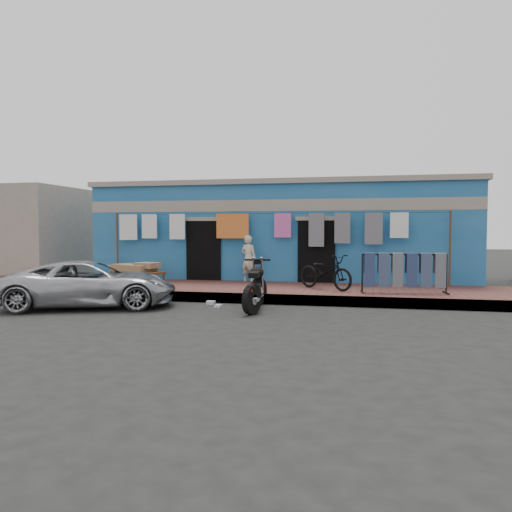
{
  "coord_description": "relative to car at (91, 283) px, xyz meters",
  "views": [
    {
      "loc": [
        2.65,
        -10.32,
        1.81
      ],
      "look_at": [
        0.0,
        2.0,
        1.15
      ],
      "focal_mm": 35.0,
      "sensor_mm": 36.0,
      "label": 1
    }
  ],
  "objects": [
    {
      "name": "motorcycle",
      "position": [
        3.86,
        0.46,
        -0.0
      ],
      "size": [
        0.97,
        1.86,
        1.12
      ],
      "primitive_type": null,
      "rotation": [
        0.0,
        0.0,
        0.1
      ],
      "color": "black",
      "rests_on": "ground"
    },
    {
      "name": "bicycle",
      "position": [
        5.28,
        2.56,
        0.25
      ],
      "size": [
        1.76,
        1.54,
        1.13
      ],
      "primitive_type": "imported",
      "rotation": [
        0.0,
        0.0,
        0.92
      ],
      "color": "black",
      "rests_on": "sidewalk"
    },
    {
      "name": "clothesline",
      "position": [
        3.25,
        4.02,
        1.24
      ],
      "size": [
        10.06,
        0.06,
        2.1
      ],
      "color": "brown",
      "rests_on": "sidewalk"
    },
    {
      "name": "charpoy",
      "position": [
        -0.26,
        3.05,
        -0.02
      ],
      "size": [
        2.34,
        2.1,
        0.58
      ],
      "primitive_type": null,
      "rotation": [
        0.0,
        0.0,
        -0.42
      ],
      "color": "brown",
      "rests_on": "sidewalk"
    },
    {
      "name": "litter_a",
      "position": [
        2.64,
        0.97,
        -0.52
      ],
      "size": [
        0.2,
        0.16,
        0.09
      ],
      "primitive_type": "cube",
      "rotation": [
        0.0,
        0.0,
        -0.04
      ],
      "color": "silver",
      "rests_on": "ground"
    },
    {
      "name": "curb",
      "position": [
        3.59,
        1.32,
        -0.44
      ],
      "size": [
        28.0,
        0.1,
        0.25
      ],
      "primitive_type": "cube",
      "color": "gray",
      "rests_on": "ground"
    },
    {
      "name": "neighbor_left",
      "position": [
        -7.41,
        6.77,
        1.13
      ],
      "size": [
        6.0,
        5.0,
        3.4
      ],
      "primitive_type": "cube",
      "color": "#9E9384",
      "rests_on": "ground"
    },
    {
      "name": "litter_c",
      "position": [
        2.96,
        0.53,
        -0.53
      ],
      "size": [
        0.17,
        0.19,
        0.07
      ],
      "primitive_type": "cube",
      "rotation": [
        0.0,
        0.0,
        1.42
      ],
      "color": "silver",
      "rests_on": "ground"
    },
    {
      "name": "sidewalk",
      "position": [
        3.59,
        2.77,
        -0.44
      ],
      "size": [
        28.0,
        3.0,
        0.25
      ],
      "primitive_type": "cube",
      "color": "brown",
      "rests_on": "ground"
    },
    {
      "name": "car",
      "position": [
        0.0,
        0.0,
        0.0
      ],
      "size": [
        4.4,
        3.1,
        1.13
      ],
      "primitive_type": "imported",
      "rotation": [
        0.0,
        0.0,
        1.93
      ],
      "color": "#AEAEB3",
      "rests_on": "ground"
    },
    {
      "name": "litter_b",
      "position": [
        3.79,
        0.97,
        -0.53
      ],
      "size": [
        0.14,
        0.17,
        0.07
      ],
      "primitive_type": "cube",
      "rotation": [
        0.0,
        0.0,
        1.37
      ],
      "color": "silver",
      "rests_on": "ground"
    },
    {
      "name": "jeans_rack",
      "position": [
        7.24,
        2.21,
        0.2
      ],
      "size": [
        2.23,
        0.89,
        1.02
      ],
      "primitive_type": null,
      "rotation": [
        0.0,
        0.0,
        0.11
      ],
      "color": "black",
      "rests_on": "sidewalk"
    },
    {
      "name": "seated_person",
      "position": [
        2.89,
        3.97,
        0.39
      ],
      "size": [
        0.58,
        0.48,
        1.4
      ],
      "primitive_type": "imported",
      "rotation": [
        0.0,
        0.0,
        2.82
      ],
      "color": "beige",
      "rests_on": "sidewalk"
    },
    {
      "name": "building",
      "position": [
        3.59,
        6.75,
        1.12
      ],
      "size": [
        12.2,
        5.2,
        3.36
      ],
      "color": "#1B5D99",
      "rests_on": "ground"
    },
    {
      "name": "ground",
      "position": [
        3.59,
        -0.23,
        -0.57
      ],
      "size": [
        80.0,
        80.0,
        0.0
      ],
      "primitive_type": "plane",
      "color": "black",
      "rests_on": "ground"
    }
  ]
}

